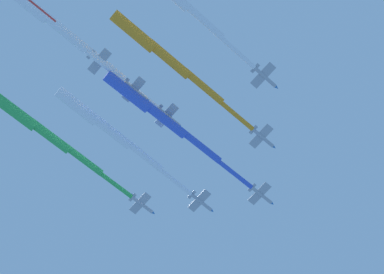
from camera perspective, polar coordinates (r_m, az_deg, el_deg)
The scene contains 6 objects.
jet_lead at distance 168.76m, azimuth -2.95°, elevation 1.87°, with size 33.87×60.56×3.71m.
jet_port_inner at distance 171.23m, azimuth -8.32°, elevation 0.59°, with size 30.47×56.61×3.75m.
jet_starboard_inner at distance 164.22m, azimuth -2.44°, elevation 7.94°, with size 31.70×57.72×3.77m.
jet_port_mid at distance 178.49m, azimuth -14.35°, elevation 0.07°, with size 31.01×56.24×3.66m.
jet_port_outer at distance 168.36m, azimuth -13.01°, elevation 10.47°, with size 32.69×60.85×3.66m.
jet_starboard_outer at distance 169.08m, azimuth -17.04°, elevation 13.24°, with size 34.10×62.31×3.74m.
Camera 1 is at (24.29, -57.34, 47.58)m, focal length 52.23 mm.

